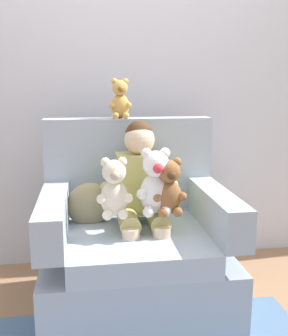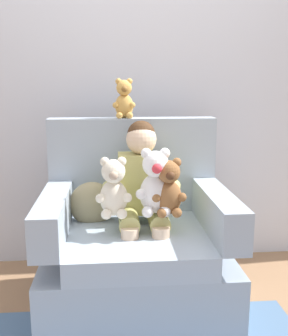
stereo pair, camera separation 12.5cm
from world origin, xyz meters
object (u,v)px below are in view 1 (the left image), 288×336
object	(u,v)px
plush_white	(156,184)
armchair	(135,248)
seated_child	(141,188)
throw_pillow	(90,205)
plush_cream	(114,190)
plush_honey_on_backrest	(120,100)
plush_brown	(169,188)

from	to	relation	value
plush_white	armchair	bearing A→B (deg)	123.02
seated_child	throw_pillow	bearing A→B (deg)	159.36
seated_child	plush_cream	world-z (taller)	seated_child
seated_child	plush_honey_on_backrest	size ratio (longest dim) A/B	3.49
plush_white	plush_cream	distance (m)	0.22
armchair	plush_cream	world-z (taller)	armchair
seated_child	plush_white	world-z (taller)	seated_child
armchair	plush_brown	size ratio (longest dim) A/B	3.46
plush_honey_on_backrest	throw_pillow	distance (m)	0.65
plush_cream	throw_pillow	world-z (taller)	plush_cream
seated_child	plush_honey_on_backrest	distance (m)	0.56
plush_brown	plush_honey_on_backrest	bearing A→B (deg)	128.73
seated_child	plush_brown	bearing A→B (deg)	-55.17
plush_white	plush_brown	bearing A→B (deg)	-21.97
seated_child	throw_pillow	xyz separation A→B (m)	(-0.28, 0.09, -0.11)
plush_honey_on_backrest	plush_brown	bearing A→B (deg)	-58.29
plush_cream	seated_child	bearing A→B (deg)	40.20
plush_white	plush_cream	xyz separation A→B (m)	(-0.22, -0.02, -0.02)
armchair	plush_white	bearing A→B (deg)	-52.87
plush_brown	seated_child	bearing A→B (deg)	140.82
seated_child	throw_pillow	distance (m)	0.32
plush_white	plush_cream	size ratio (longest dim) A/B	1.13
plush_brown	plush_white	xyz separation A→B (m)	(-0.07, 0.02, 0.02)
seated_child	plush_honey_on_backrest	xyz separation A→B (m)	(-0.09, 0.29, 0.47)
armchair	seated_child	size ratio (longest dim) A/B	1.27
plush_brown	plush_cream	xyz separation A→B (m)	(-0.28, 0.00, 0.00)
plush_brown	throw_pillow	size ratio (longest dim) A/B	1.17
plush_brown	throw_pillow	bearing A→B (deg)	161.46
plush_white	seated_child	bearing A→B (deg)	107.68
plush_cream	armchair	bearing A→B (deg)	44.83
seated_child	plush_white	distance (m)	0.16
throw_pillow	plush_cream	bearing A→B (deg)	-64.00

